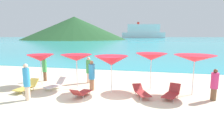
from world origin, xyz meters
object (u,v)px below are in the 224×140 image
at_px(umbrella_2, 111,61).
at_px(lounge_chair_4, 141,92).
at_px(umbrella_1, 76,58).
at_px(beachgoer_1, 214,84).
at_px(beachgoer_0, 27,81).
at_px(lounge_chair_1, 172,93).
at_px(beachgoer_3, 45,68).
at_px(beachgoer_4, 92,75).
at_px(lounge_chair_2, 81,93).
at_px(cruise_ship, 143,32).
at_px(beachgoer_2, 89,69).
at_px(umbrella_0, 41,58).
at_px(lounge_chair_0, 27,86).
at_px(umbrella_4, 195,58).
at_px(umbrella_3, 151,57).
at_px(lounge_chair_3, 56,85).

xyz_separation_m(umbrella_2, lounge_chair_4, (1.77, -0.48, -1.58)).
distance_m(umbrella_1, beachgoer_1, 7.79).
bearing_deg(beachgoer_1, umbrella_1, 79.66).
height_order(lounge_chair_4, beachgoer_0, beachgoer_0).
distance_m(lounge_chair_1, beachgoer_3, 9.01).
bearing_deg(lounge_chair_1, beachgoer_4, -165.35).
xyz_separation_m(lounge_chair_2, beachgoer_0, (-2.47, -1.08, 0.76)).
bearing_deg(beachgoer_4, cruise_ship, -157.88).
distance_m(beachgoer_2, cruise_ship, 254.68).
height_order(umbrella_0, beachgoer_2, umbrella_0).
height_order(beachgoer_2, beachgoer_4, beachgoer_4).
relative_size(lounge_chair_4, beachgoer_3, 0.98).
distance_m(beachgoer_0, beachgoer_3, 4.32).
distance_m(lounge_chair_2, lounge_chair_4, 3.24).
relative_size(lounge_chair_0, beachgoer_0, 0.89).
bearing_deg(beachgoer_1, beachgoer_3, 73.92).
height_order(umbrella_2, beachgoer_0, umbrella_2).
height_order(beachgoer_1, beachgoer_4, beachgoer_4).
bearing_deg(lounge_chair_0, umbrella_4, 12.55).
distance_m(umbrella_3, umbrella_4, 2.38).
relative_size(umbrella_0, umbrella_2, 0.96).
bearing_deg(lounge_chair_1, lounge_chair_0, -155.76).
distance_m(umbrella_4, lounge_chair_2, 6.42).
height_order(lounge_chair_0, cruise_ship, cruise_ship).
bearing_deg(lounge_chair_3, beachgoer_1, 18.38).
bearing_deg(umbrella_1, cruise_ship, 93.37).
height_order(umbrella_0, lounge_chair_0, umbrella_0).
height_order(lounge_chair_0, beachgoer_2, beachgoer_2).
bearing_deg(lounge_chair_1, lounge_chair_3, -161.82).
height_order(lounge_chair_3, beachgoer_3, beachgoer_3).
bearing_deg(lounge_chair_1, beachgoer_3, -172.57).
height_order(beachgoer_4, cruise_ship, cruise_ship).
height_order(lounge_chair_2, beachgoer_2, beachgoer_2).
height_order(umbrella_2, lounge_chair_3, umbrella_2).
relative_size(beachgoer_1, beachgoer_2, 0.90).
bearing_deg(beachgoer_0, umbrella_1, 51.84).
bearing_deg(cruise_ship, lounge_chair_2, -93.26).
distance_m(umbrella_1, beachgoer_3, 3.52).
bearing_deg(lounge_chair_1, umbrella_3, 150.09).
distance_m(umbrella_0, beachgoer_1, 10.43).
bearing_deg(umbrella_2, umbrella_0, 173.13).
xyz_separation_m(umbrella_3, beachgoer_0, (-6.04, -3.42, -1.01)).
height_order(lounge_chair_1, beachgoer_1, beachgoer_1).
bearing_deg(umbrella_4, lounge_chair_4, -159.39).
relative_size(umbrella_1, beachgoer_4, 1.18).
height_order(lounge_chair_3, beachgoer_2, beachgoer_2).
bearing_deg(beachgoer_2, lounge_chair_0, 8.93).
relative_size(umbrella_0, beachgoer_4, 1.13).
xyz_separation_m(umbrella_4, cruise_ship, (-21.85, 255.42, 6.01)).
distance_m(lounge_chair_0, beachgoer_1, 10.43).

